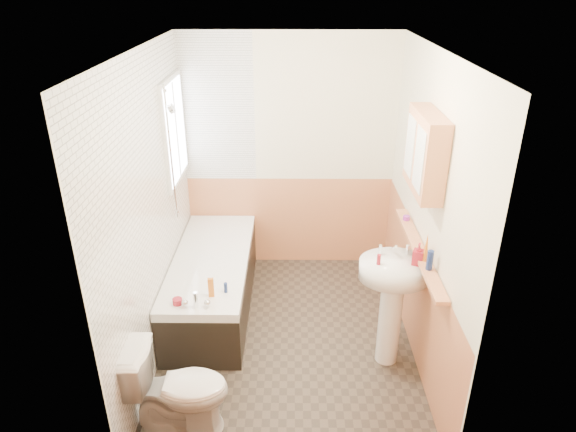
# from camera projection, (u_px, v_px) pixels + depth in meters

# --- Properties ---
(floor) EXTENTS (2.80, 2.80, 0.00)m
(floor) POSITION_uv_depth(u_px,v_px,m) (288.00, 338.00, 4.64)
(floor) COLOR #302922
(floor) RESTS_ON ground
(ceiling) EXTENTS (2.80, 2.80, 0.00)m
(ceiling) POSITION_uv_depth(u_px,v_px,m) (288.00, 50.00, 3.56)
(ceiling) COLOR white
(ceiling) RESTS_ON ground
(wall_back) EXTENTS (2.20, 0.02, 2.50)m
(wall_back) POSITION_uv_depth(u_px,v_px,m) (289.00, 156.00, 5.37)
(wall_back) COLOR #F0E8C6
(wall_back) RESTS_ON ground
(wall_front) EXTENTS (2.20, 0.02, 2.50)m
(wall_front) POSITION_uv_depth(u_px,v_px,m) (285.00, 321.00, 2.83)
(wall_front) COLOR #F0E8C6
(wall_front) RESTS_ON ground
(wall_left) EXTENTS (0.02, 2.80, 2.50)m
(wall_left) POSITION_uv_depth(u_px,v_px,m) (149.00, 212.00, 4.11)
(wall_left) COLOR #F0E8C6
(wall_left) RESTS_ON ground
(wall_right) EXTENTS (0.02, 2.80, 2.50)m
(wall_right) POSITION_uv_depth(u_px,v_px,m) (427.00, 213.00, 4.09)
(wall_right) COLOR #F0E8C6
(wall_right) RESTS_ON ground
(wainscot_right) EXTENTS (0.01, 2.80, 1.00)m
(wainscot_right) POSITION_uv_depth(u_px,v_px,m) (414.00, 292.00, 4.41)
(wainscot_right) COLOR tan
(wainscot_right) RESTS_ON wall_right
(wainscot_front) EXTENTS (2.20, 0.01, 1.00)m
(wainscot_front) POSITION_uv_depth(u_px,v_px,m) (286.00, 418.00, 3.17)
(wainscot_front) COLOR tan
(wainscot_front) RESTS_ON wall_front
(wainscot_back) EXTENTS (2.20, 0.01, 1.00)m
(wainscot_back) POSITION_uv_depth(u_px,v_px,m) (289.00, 221.00, 5.67)
(wainscot_back) COLOR tan
(wainscot_back) RESTS_ON wall_back
(tile_cladding_left) EXTENTS (0.01, 2.80, 2.50)m
(tile_cladding_left) POSITION_uv_depth(u_px,v_px,m) (152.00, 212.00, 4.11)
(tile_cladding_left) COLOR white
(tile_cladding_left) RESTS_ON wall_left
(tile_return_back) EXTENTS (0.75, 0.01, 1.50)m
(tile_return_back) POSITION_uv_depth(u_px,v_px,m) (217.00, 109.00, 5.14)
(tile_return_back) COLOR white
(tile_return_back) RESTS_ON wall_back
(window) EXTENTS (0.03, 0.79, 0.99)m
(window) POSITION_uv_depth(u_px,v_px,m) (175.00, 131.00, 4.79)
(window) COLOR white
(window) RESTS_ON wall_left
(bathtub) EXTENTS (0.70, 1.80, 0.71)m
(bathtub) POSITION_uv_depth(u_px,v_px,m) (213.00, 281.00, 4.94)
(bathtub) COLOR black
(bathtub) RESTS_ON floor
(shower_riser) EXTENTS (0.11, 0.08, 1.23)m
(shower_riser) POSITION_uv_depth(u_px,v_px,m) (171.00, 143.00, 4.51)
(shower_riser) COLOR silver
(shower_riser) RESTS_ON wall_left
(toilet) EXTENTS (0.72, 0.40, 0.70)m
(toilet) POSITION_uv_depth(u_px,v_px,m) (178.00, 389.00, 3.59)
(toilet) COLOR white
(toilet) RESTS_ON floor
(sink) EXTENTS (0.56, 0.45, 1.08)m
(sink) POSITION_uv_depth(u_px,v_px,m) (393.00, 291.00, 4.10)
(sink) COLOR white
(sink) RESTS_ON floor
(pine_shelf) EXTENTS (0.10, 1.47, 0.03)m
(pine_shelf) POSITION_uv_depth(u_px,v_px,m) (419.00, 250.00, 4.06)
(pine_shelf) COLOR tan
(pine_shelf) RESTS_ON wall_right
(medicine_cabinet) EXTENTS (0.17, 0.66, 0.60)m
(medicine_cabinet) POSITION_uv_depth(u_px,v_px,m) (425.00, 153.00, 3.77)
(medicine_cabinet) COLOR tan
(medicine_cabinet) RESTS_ON wall_right
(foam_can) EXTENTS (0.06, 0.06, 0.15)m
(foam_can) POSITION_uv_depth(u_px,v_px,m) (430.00, 260.00, 3.73)
(foam_can) COLOR navy
(foam_can) RESTS_ON pine_shelf
(green_bottle) EXTENTS (0.06, 0.06, 0.23)m
(green_bottle) POSITION_uv_depth(u_px,v_px,m) (426.00, 247.00, 3.83)
(green_bottle) COLOR orange
(green_bottle) RESTS_ON pine_shelf
(black_jar) EXTENTS (0.08, 0.08, 0.04)m
(black_jar) POSITION_uv_depth(u_px,v_px,m) (406.00, 218.00, 4.51)
(black_jar) COLOR purple
(black_jar) RESTS_ON pine_shelf
(soap_bottle) EXTENTS (0.14, 0.20, 0.08)m
(soap_bottle) POSITION_uv_depth(u_px,v_px,m) (418.00, 260.00, 3.92)
(soap_bottle) COLOR maroon
(soap_bottle) RESTS_ON sink
(clear_bottle) EXTENTS (0.03, 0.03, 0.09)m
(clear_bottle) POSITION_uv_depth(u_px,v_px,m) (379.00, 259.00, 3.92)
(clear_bottle) COLOR maroon
(clear_bottle) RESTS_ON sink
(blue_gel) EXTENTS (0.05, 0.04, 0.17)m
(blue_gel) POSITION_uv_depth(u_px,v_px,m) (211.00, 287.00, 4.21)
(blue_gel) COLOR orange
(blue_gel) RESTS_ON bathtub
(cream_jar) EXTENTS (0.09, 0.09, 0.05)m
(cream_jar) POSITION_uv_depth(u_px,v_px,m) (177.00, 301.00, 4.13)
(cream_jar) COLOR maroon
(cream_jar) RESTS_ON bathtub
(orange_bottle) EXTENTS (0.04, 0.04, 0.09)m
(orange_bottle) POSITION_uv_depth(u_px,v_px,m) (226.00, 288.00, 4.28)
(orange_bottle) COLOR navy
(orange_bottle) RESTS_ON bathtub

